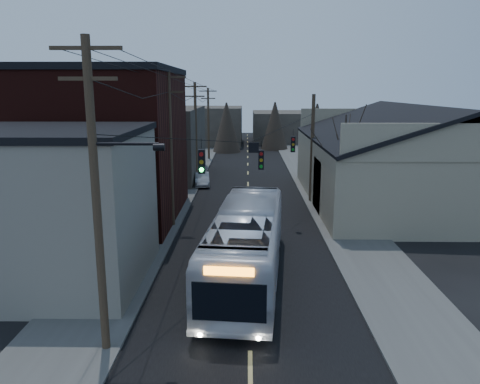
{
  "coord_description": "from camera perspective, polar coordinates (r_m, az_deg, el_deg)",
  "views": [
    {
      "loc": [
        -0.14,
        -11.62,
        8.9
      ],
      "look_at": [
        -0.52,
        15.01,
        3.0
      ],
      "focal_mm": 35.0,
      "sensor_mm": 36.0,
      "label": 1
    }
  ],
  "objects": [
    {
      "name": "building_clapboard",
      "position": [
        23.08,
        -21.79,
        -1.95
      ],
      "size": [
        8.0,
        8.0,
        7.0
      ],
      "primitive_type": "cube",
      "color": "gray",
      "rests_on": "ground"
    },
    {
      "name": "building_far_left",
      "position": [
        77.07,
        -3.58,
        8.08
      ],
      "size": [
        10.0,
        12.0,
        6.0
      ],
      "primitive_type": "cube",
      "color": "#35302A",
      "rests_on": "ground"
    },
    {
      "name": "sidewalk_right",
      "position": [
        43.06,
        9.67,
        0.46
      ],
      "size": [
        4.0,
        110.0,
        0.12
      ],
      "primitive_type": "cube",
      "color": "#474744",
      "rests_on": "ground"
    },
    {
      "name": "road_surface",
      "position": [
        42.56,
        0.99,
        0.43
      ],
      "size": [
        9.0,
        110.0,
        0.02
      ],
      "primitive_type": "cube",
      "color": "black",
      "rests_on": "ground"
    },
    {
      "name": "sidewalk_left",
      "position": [
        43.02,
        -7.7,
        0.52
      ],
      "size": [
        4.0,
        110.0,
        0.12
      ],
      "primitive_type": "cube",
      "color": "#474744",
      "rests_on": "ground"
    },
    {
      "name": "bare_tree",
      "position": [
        32.74,
        12.53,
        2.88
      ],
      "size": [
        0.4,
        0.4,
        7.2
      ],
      "primitive_type": "cone",
      "color": "black",
      "rests_on": "ground"
    },
    {
      "name": "parked_car",
      "position": [
        43.86,
        -4.64,
        1.56
      ],
      "size": [
        1.7,
        3.84,
        1.22
      ],
      "primitive_type": "imported",
      "rotation": [
        0.0,
        0.0,
        0.11
      ],
      "color": "#9B9FA2",
      "rests_on": "ground"
    },
    {
      "name": "warehouse",
      "position": [
        39.4,
        20.31,
        2.65
      ],
      "size": [
        16.16,
        20.6,
        7.73
      ],
      "color": "#80735D",
      "rests_on": "ground"
    },
    {
      "name": "utility_lines",
      "position": [
        36.1,
        -3.93,
        6.19
      ],
      "size": [
        11.24,
        45.28,
        10.5
      ],
      "color": "#382B1E",
      "rests_on": "ground"
    },
    {
      "name": "bus",
      "position": [
        22.04,
        0.8,
        -6.4
      ],
      "size": [
        4.14,
        12.88,
        3.53
      ],
      "primitive_type": "imported",
      "rotation": [
        0.0,
        0.0,
        3.05
      ],
      "color": "silver",
      "rests_on": "ground"
    },
    {
      "name": "building_brick",
      "position": [
        33.35,
        -16.45,
        5.27
      ],
      "size": [
        10.0,
        12.0,
        10.0
      ],
      "primitive_type": "cube",
      "color": "black",
      "rests_on": "ground"
    },
    {
      "name": "building_far_right",
      "position": [
        82.18,
        5.86,
        7.96
      ],
      "size": [
        12.0,
        14.0,
        5.0
      ],
      "primitive_type": "cube",
      "color": "#35302A",
      "rests_on": "ground"
    },
    {
      "name": "building_left_far",
      "position": [
        48.83,
        -10.29,
        5.94
      ],
      "size": [
        9.0,
        14.0,
        7.0
      ],
      "primitive_type": "cube",
      "color": "#35302A",
      "rests_on": "ground"
    }
  ]
}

